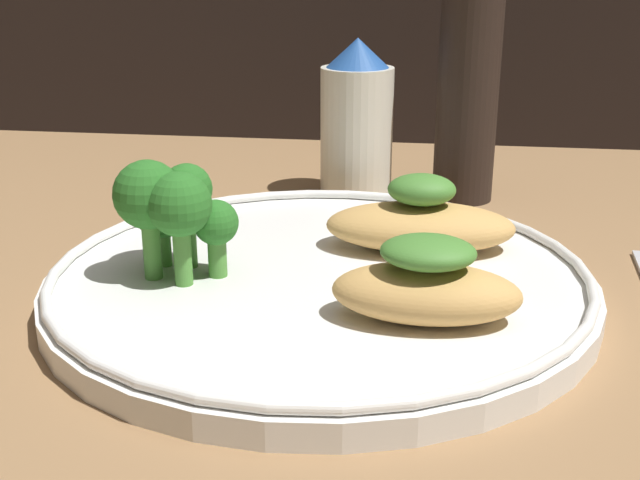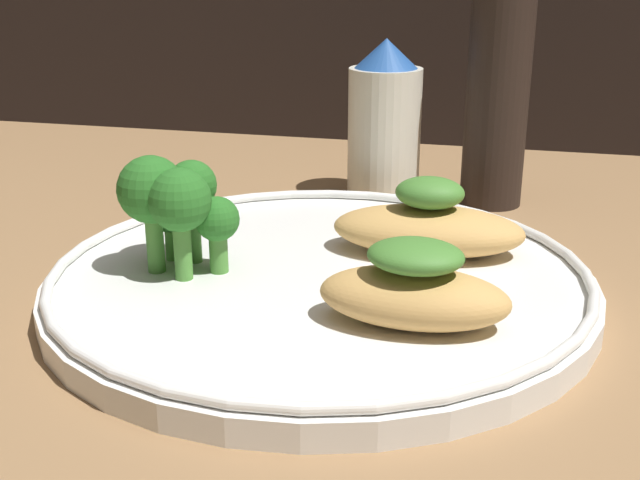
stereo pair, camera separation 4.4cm
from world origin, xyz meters
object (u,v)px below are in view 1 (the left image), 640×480
plate (320,280)px  broccoli_bunch (170,205)px  sauce_bottle (361,122)px  pepper_grinder (468,90)px

plate → broccoli_bunch: 9.34cm
sauce_bottle → pepper_grinder: pepper_grinder is taller
plate → pepper_grinder: (8.47, 20.70, 7.60)cm
pepper_grinder → plate: bearing=-112.3°
plate → sauce_bottle: sauce_bottle is taller
broccoli_bunch → sauce_bottle: (8.41, 22.01, 0.42)cm
pepper_grinder → broccoli_bunch: bearing=-126.9°
broccoli_bunch → pepper_grinder: bearing=53.1°
plate → sauce_bottle: 21.28cm
sauce_bottle → broccoli_bunch: bearing=-110.9°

